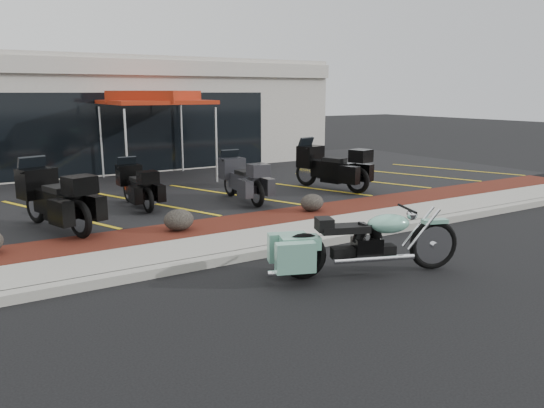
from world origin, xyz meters
TOP-DOWN VIEW (x-y plane):
  - ground at (0.00, 0.00)m, footprint 90.00×90.00m
  - curb at (0.00, 0.90)m, footprint 24.00×0.25m
  - sidewalk at (0.00, 1.60)m, footprint 24.00×1.20m
  - mulch_bed at (0.00, 2.80)m, footprint 24.00×1.20m
  - upper_lot at (0.00, 8.20)m, footprint 26.00×9.60m
  - dealership_building at (0.00, 14.47)m, footprint 18.00×8.16m
  - boulder_mid at (-0.39, 2.76)m, footprint 0.60×0.50m
  - boulder_right at (2.84, 2.80)m, footprint 0.55×0.46m
  - hero_cruiser at (2.38, -1.15)m, footprint 3.14×1.77m
  - touring_black_front at (-2.67, 4.87)m, footprint 1.60×2.57m
  - touring_black_mid at (-0.41, 6.00)m, footprint 0.77×1.96m
  - touring_grey at (2.07, 5.36)m, footprint 0.91×2.15m
  - touring_black_rear at (4.66, 5.62)m, footprint 1.55×2.58m
  - traffic_cone at (-1.05, 7.86)m, footprint 0.30×0.30m
  - popup_canopy at (1.41, 8.97)m, footprint 3.14×3.14m

SIDE VIEW (x-z plane):
  - ground at x=0.00m, z-range 0.00..0.00m
  - curb at x=0.00m, z-range 0.00..0.15m
  - sidewalk at x=0.00m, z-range 0.00..0.15m
  - upper_lot at x=0.00m, z-range 0.00..0.15m
  - mulch_bed at x=0.00m, z-range 0.00..0.16m
  - traffic_cone at x=-1.05m, z-range 0.15..0.55m
  - boulder_right at x=2.84m, z-range 0.16..0.55m
  - boulder_mid at x=-0.39m, z-range 0.16..0.58m
  - hero_cruiser at x=2.38m, z-range 0.00..1.08m
  - touring_black_mid at x=-0.41m, z-range 0.15..1.29m
  - touring_grey at x=2.07m, z-range 0.15..1.38m
  - touring_black_front at x=-2.67m, z-range 0.15..1.55m
  - touring_black_rear at x=4.66m, z-range 0.15..1.56m
  - dealership_building at x=0.00m, z-range 0.01..4.01m
  - popup_canopy at x=1.41m, z-range 1.25..3.96m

